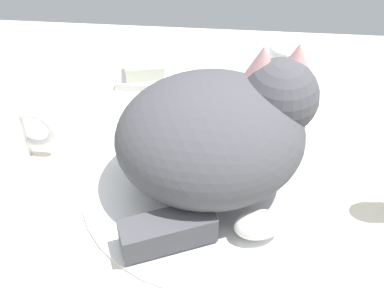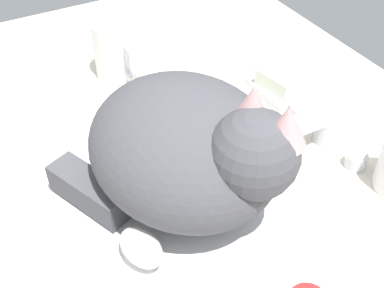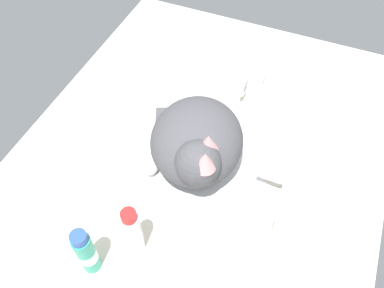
{
  "view_description": "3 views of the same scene",
  "coord_description": "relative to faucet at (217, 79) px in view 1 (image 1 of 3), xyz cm",
  "views": [
    {
      "loc": [
        1.52,
        -42.32,
        44.34
      ],
      "look_at": [
        -2.16,
        0.03,
        6.48
      ],
      "focal_mm": 44.19,
      "sensor_mm": 36.0,
      "label": 1
    },
    {
      "loc": [
        35.39,
        -18.35,
        43.5
      ],
      "look_at": [
        -1.44,
        1.78,
        6.45
      ],
      "focal_mm": 45.91,
      "sensor_mm": 36.0,
      "label": 2
    },
    {
      "loc": [
        49.18,
        19.38,
        74.66
      ],
      "look_at": [
        0.7,
        -0.82,
        6.91
      ],
      "focal_mm": 37.35,
      "sensor_mm": 36.0,
      "label": 3
    }
  ],
  "objects": [
    {
      "name": "soap_dish",
      "position": [
        -11.85,
        1.92,
        -1.73
      ],
      "size": [
        9.0,
        6.4,
        1.2
      ],
      "primitive_type": "cube",
      "color": "white",
      "rests_on": "ground_plane"
    },
    {
      "name": "rinse_cup",
      "position": [
        11.0,
        3.06,
        1.26
      ],
      "size": [
        6.1,
        6.1,
        7.16
      ],
      "color": "white",
      "rests_on": "ground_plane"
    },
    {
      "name": "cat",
      "position": [
        1.04,
        -20.23,
        5.9
      ],
      "size": [
        26.73,
        26.13,
        17.0
      ],
      "color": "#4C4C51",
      "rests_on": "sink_basin"
    },
    {
      "name": "sink_basin",
      "position": [
        0.0,
        -20.47,
        -1.98
      ],
      "size": [
        32.6,
        32.6,
        0.68
      ],
      "primitive_type": "cylinder",
      "color": "white",
      "rests_on": "ground_plane"
    },
    {
      "name": "coffee_mug",
      "position": [
        -28.07,
        -17.02,
        2.14
      ],
      "size": [
        11.62,
        7.42,
        8.92
      ],
      "color": "white",
      "rests_on": "ground_plane"
    },
    {
      "name": "faucet",
      "position": [
        0.0,
        0.0,
        0.0
      ],
      "size": [
        14.3,
        9.22,
        5.54
      ],
      "color": "silver",
      "rests_on": "ground_plane"
    },
    {
      "name": "soap_bar",
      "position": [
        -11.85,
        1.92,
        0.08
      ],
      "size": [
        6.98,
        5.63,
        2.42
      ],
      "primitive_type": "cube",
      "rotation": [
        0.0,
        0.0,
        0.2
      ],
      "color": "silver",
      "rests_on": "soap_dish"
    },
    {
      "name": "ground_plane",
      "position": [
        0.0,
        -20.47,
        -3.83
      ],
      "size": [
        110.0,
        82.5,
        3.0
      ],
      "primitive_type": "cube",
      "color": "silver"
    }
  ]
}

